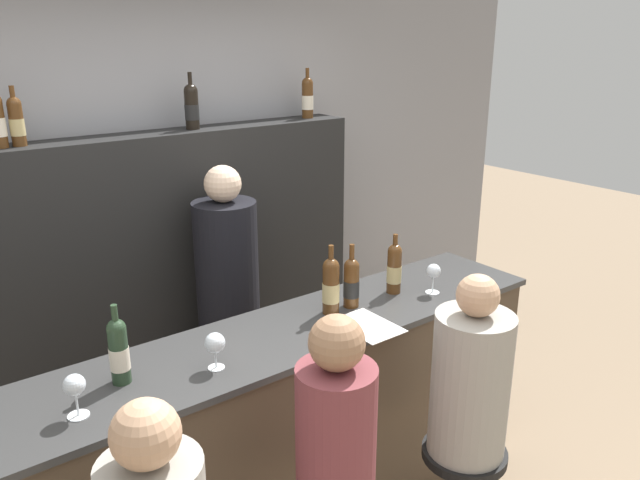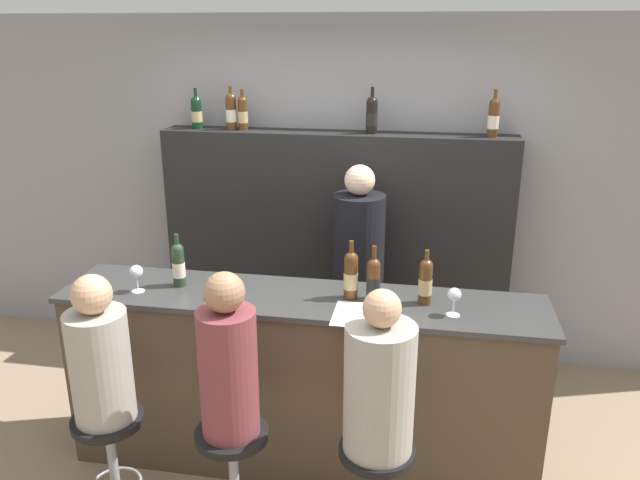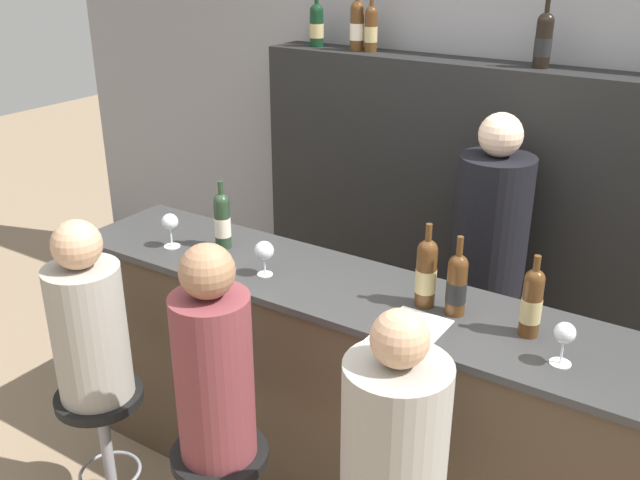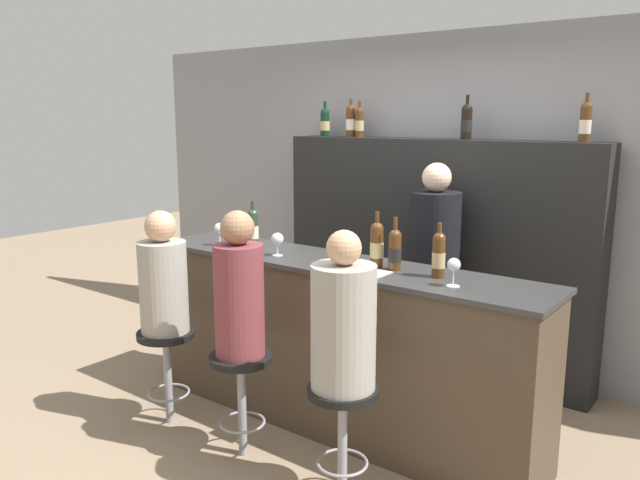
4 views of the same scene
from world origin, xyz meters
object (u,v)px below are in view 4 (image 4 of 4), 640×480
object	(u,v)px
wine_bottle_counter_0	(253,227)
wine_glass_1	(277,240)
wine_bottle_backbar_1	(351,121)
bartender	(433,287)
bar_stool_middle	(241,377)
guest_seated_right	(343,322)
wine_bottle_backbar_4	(585,122)
wine_glass_0	(219,229)
wine_bottle_backbar_3	(467,121)
bar_stool_left	(167,351)
wine_bottle_counter_2	(395,249)
guest_seated_left	(163,280)
wine_bottle_backbar_2	(360,122)
wine_bottle_counter_3	(439,254)
wine_bottle_counter_1	(377,244)
guest_seated_middle	(239,292)
bar_stool_right	(343,412)
wine_glass_2	(454,266)
wine_bottle_backbar_0	(325,122)

from	to	relation	value
wine_bottle_counter_0	wine_glass_1	bearing A→B (deg)	-20.86
wine_bottle_backbar_1	bartender	distance (m)	1.58
bar_stool_middle	guest_seated_right	distance (m)	0.86
wine_bottle_backbar_4	wine_glass_0	distance (m)	2.52
wine_bottle_backbar_3	wine_bottle_backbar_4	distance (m)	0.82
bar_stool_left	bartender	xyz separation A→B (m)	(1.09, 1.52, 0.27)
wine_bottle_counter_2	guest_seated_left	bearing A→B (deg)	-152.90
wine_bottle_backbar_2	wine_bottle_counter_0	bearing A→B (deg)	-91.40
bartender	wine_bottle_counter_0	bearing A→B (deg)	-136.97
wine_bottle_counter_3	guest_seated_right	distance (m)	0.72
wine_bottle_counter_3	wine_glass_1	bearing A→B (deg)	-173.33
wine_bottle_counter_1	guest_seated_middle	distance (m)	0.85
wine_bottle_counter_1	wine_bottle_counter_2	xyz separation A→B (m)	(0.12, -0.00, -0.01)
wine_bottle_backbar_1	wine_bottle_backbar_2	bearing A→B (deg)	0.00
wine_bottle_counter_1	bar_stool_middle	world-z (taller)	wine_bottle_counter_1
wine_bottle_counter_0	bar_stool_right	bearing A→B (deg)	-28.29
wine_bottle_counter_2	wine_glass_0	size ratio (longest dim) A/B	1.96
wine_glass_2	bar_stool_right	xyz separation A→B (m)	(-0.33, -0.53, -0.71)
wine_bottle_backbar_1	wine_bottle_backbar_2	distance (m)	0.09
wine_bottle_counter_2	bar_stool_middle	bearing A→B (deg)	-133.37
wine_bottle_backbar_0	wine_bottle_backbar_2	xyz separation A→B (m)	(0.35, 0.00, 0.00)
bar_stool_middle	bartender	world-z (taller)	bartender
wine_bottle_counter_2	bar_stool_right	xyz separation A→B (m)	(0.10, -0.65, -0.72)
wine_bottle_counter_0	guest_seated_right	bearing A→B (deg)	-28.29
guest_seated_middle	wine_bottle_backbar_4	bearing A→B (deg)	55.96
guest_seated_right	wine_bottle_counter_3	bearing A→B (deg)	74.55
wine_bottle_backbar_3	guest_seated_left	distance (m)	2.41
wine_bottle_counter_2	wine_bottle_backbar_0	distance (m)	2.03
wine_bottle_backbar_2	guest_seated_right	world-z (taller)	wine_bottle_backbar_2
wine_bottle_counter_0	wine_bottle_backbar_3	distance (m)	1.73
wine_bottle_backbar_3	wine_bottle_counter_2	bearing A→B (deg)	-83.01
wine_bottle_counter_0	guest_seated_middle	bearing A→B (deg)	-52.61
wine_glass_1	guest_seated_right	size ratio (longest dim) A/B	0.19
wine_bottle_backbar_4	guest_seated_left	size ratio (longest dim) A/B	0.41
wine_bottle_backbar_1	guest_seated_right	distance (m)	2.48
wine_bottle_counter_2	guest_seated_left	distance (m)	1.46
wine_bottle_backbar_4	bar_stool_middle	size ratio (longest dim) A/B	0.51
wine_bottle_backbar_3	bar_stool_right	xyz separation A→B (m)	(0.25, -1.90, -1.44)
wine_bottle_counter_0	wine_bottle_counter_2	bearing A→B (deg)	-0.00
wine_glass_0	guest_seated_left	xyz separation A→B (m)	(0.04, -0.53, -0.24)
wine_bottle_backbar_1	wine_bottle_backbar_2	xyz separation A→B (m)	(0.09, 0.00, -0.01)
wine_bottle_backbar_4	bar_stool_right	xyz separation A→B (m)	(-0.57, -1.90, -1.44)
wine_bottle_backbar_1	wine_bottle_backbar_4	distance (m)	1.84
wine_bottle_counter_1	guest_seated_right	xyz separation A→B (m)	(0.22, -0.65, -0.26)
wine_bottle_backbar_1	guest_seated_left	size ratio (longest dim) A/B	0.40
guest_seated_middle	guest_seated_right	size ratio (longest dim) A/B	1.04
wine_bottle_backbar_4	wine_glass_2	bearing A→B (deg)	-99.97
wine_bottle_backbar_4	guest_seated_right	size ratio (longest dim) A/B	0.39
wine_bottle_counter_2	wine_bottle_backbar_2	world-z (taller)	wine_bottle_backbar_2
wine_bottle_backbar_0	wine_bottle_backbar_3	xyz separation A→B (m)	(1.28, 0.00, 0.01)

